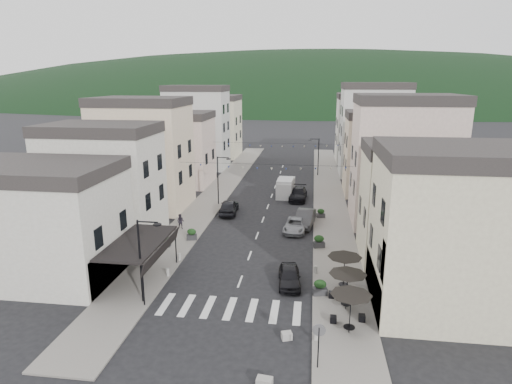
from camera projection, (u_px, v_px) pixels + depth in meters
ground at (224, 325)px, 26.83m from camera, size 700.00×700.00×0.00m
sidewalk_left at (218, 192)px, 58.44m from camera, size 4.00×76.00×0.12m
sidewalk_right at (329, 195)px, 56.52m from camera, size 4.00×76.00×0.12m
hill_backdrop at (307, 100)px, 314.35m from camera, size 640.00×360.00×70.00m
boutique_building at (37, 227)px, 32.59m from camera, size 12.00×8.00×8.00m
bistro_building at (456, 238)px, 27.53m from camera, size 10.00×8.00×10.00m
boutique_awning at (141, 243)px, 31.76m from camera, size 3.77×7.50×3.28m
buildings_row_left at (179, 141)px, 63.31m from camera, size 10.20×54.16×14.00m
buildings_row_right at (382, 144)px, 58.43m from camera, size 10.20×54.16×14.50m
cafe_terrace at (348, 278)px, 27.93m from camera, size 2.50×8.10×2.53m
streetlamp_left_near at (144, 253)px, 28.55m from camera, size 1.70×0.56×6.00m
streetlamp_left_far at (220, 175)px, 51.55m from camera, size 1.70×0.56×6.00m
streetlamp_right_far at (317, 153)px, 67.31m from camera, size 1.70×0.56×6.00m
traffic_sign at (319, 337)px, 22.24m from camera, size 0.70×0.07×2.70m
bollards at (239, 279)px, 32.00m from camera, size 11.66×10.26×0.60m
bunting_near at (264, 167)px, 46.47m from camera, size 19.00×0.28×0.62m
bunting_far at (277, 146)px, 61.81m from camera, size 19.00×0.28×0.62m
parked_car_a at (289, 276)px, 31.93m from camera, size 1.96×4.14×1.37m
parked_car_b at (305, 218)px, 44.89m from camera, size 2.35×5.14×1.63m
parked_car_c at (296, 225)px, 43.26m from camera, size 2.60×4.84×1.29m
parked_car_d at (298, 194)px, 54.59m from camera, size 2.32×5.28×1.51m
parked_car_e at (229, 207)px, 48.94m from camera, size 2.20×4.89×1.63m
delivery_van at (286, 187)px, 56.28m from camera, size 2.22×5.13×2.42m
pedestrian_a at (154, 243)px, 37.79m from camera, size 0.70×0.57×1.66m
pedestrian_b at (181, 221)px, 43.56m from camera, size 0.79×0.64×1.56m
concrete_block_a at (264, 383)px, 21.36m from camera, size 0.86×0.60×0.50m
concrete_block_b at (287, 336)px, 25.30m from camera, size 0.72×0.62×0.45m
planter_la at (165, 241)px, 39.02m from camera, size 0.93×0.53×1.03m
planter_lb at (192, 234)px, 40.68m from camera, size 1.09×0.78×1.10m
planter_ra at (320, 287)px, 30.25m from camera, size 1.11×0.76×1.13m
planter_rb at (319, 241)px, 38.81m from camera, size 1.16×0.87×1.15m
planter_rc at (321, 213)px, 47.22m from camera, size 0.99×0.72×0.99m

